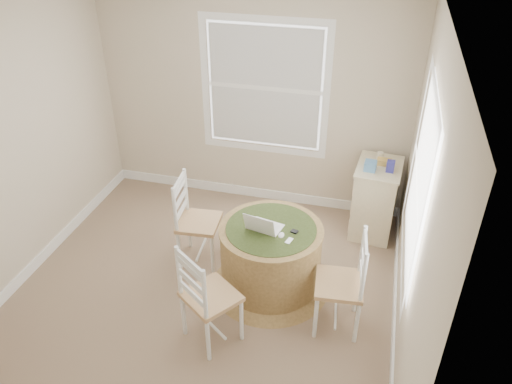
% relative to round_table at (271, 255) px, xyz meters
% --- Properties ---
extents(room, '(3.64, 3.64, 2.64)m').
position_rel_round_table_xyz_m(room, '(-0.43, -0.09, 0.92)').
color(room, '#90745B').
rests_on(room, ground).
extents(round_table, '(1.15, 1.15, 0.69)m').
position_rel_round_table_xyz_m(round_table, '(0.00, 0.00, 0.00)').
color(round_table, '#A48249').
rests_on(round_table, ground).
extents(chair_left, '(0.44, 0.45, 0.95)m').
position_rel_round_table_xyz_m(chair_left, '(-0.79, 0.21, 0.10)').
color(chair_left, white).
rests_on(chair_left, ground).
extents(chair_near, '(0.57, 0.57, 0.95)m').
position_rel_round_table_xyz_m(chair_near, '(-0.33, -0.76, 0.10)').
color(chair_near, white).
rests_on(chair_near, ground).
extents(chair_right, '(0.44, 0.46, 0.95)m').
position_rel_round_table_xyz_m(chair_right, '(0.68, -0.34, 0.10)').
color(chair_right, white).
rests_on(chair_right, ground).
extents(laptop, '(0.35, 0.32, 0.21)m').
position_rel_round_table_xyz_m(laptop, '(-0.06, -0.03, 0.34)').
color(laptop, white).
rests_on(laptop, round_table).
extents(mouse, '(0.08, 0.10, 0.03)m').
position_rel_round_table_xyz_m(mouse, '(0.11, -0.09, 0.32)').
color(mouse, white).
rests_on(mouse, round_table).
extents(phone, '(0.07, 0.10, 0.02)m').
position_rel_round_table_xyz_m(phone, '(0.20, -0.15, 0.31)').
color(phone, '#B7BABF').
rests_on(phone, round_table).
extents(keys, '(0.07, 0.06, 0.02)m').
position_rel_round_table_xyz_m(keys, '(0.22, -0.01, 0.32)').
color(keys, black).
rests_on(keys, round_table).
extents(corner_chest, '(0.52, 0.66, 0.83)m').
position_rel_round_table_xyz_m(corner_chest, '(0.90, 1.18, 0.04)').
color(corner_chest, beige).
rests_on(corner_chest, ground).
extents(tissue_box, '(0.13, 0.13, 0.10)m').
position_rel_round_table_xyz_m(tissue_box, '(0.79, 1.06, 0.51)').
color(tissue_box, '#4F83B5').
rests_on(tissue_box, corner_chest).
extents(box_yellow, '(0.16, 0.11, 0.06)m').
position_rel_round_table_xyz_m(box_yellow, '(0.94, 1.24, 0.49)').
color(box_yellow, gold).
rests_on(box_yellow, corner_chest).
extents(box_blue, '(0.09, 0.09, 0.12)m').
position_rel_round_table_xyz_m(box_blue, '(1.01, 1.09, 0.52)').
color(box_blue, navy).
rests_on(box_blue, corner_chest).
extents(cup_cream, '(0.07, 0.07, 0.09)m').
position_rel_round_table_xyz_m(cup_cream, '(0.89, 1.34, 0.50)').
color(cup_cream, beige).
rests_on(cup_cream, corner_chest).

